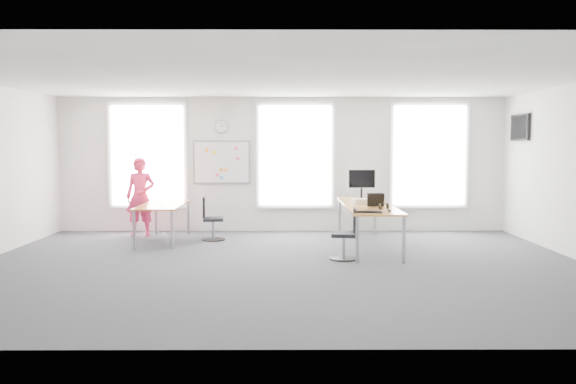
{
  "coord_description": "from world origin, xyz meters",
  "views": [
    {
      "loc": [
        0.07,
        -9.67,
        1.96
      ],
      "look_at": [
        0.12,
        1.2,
        1.1
      ],
      "focal_mm": 38.0,
      "sensor_mm": 36.0,
      "label": 1
    }
  ],
  "objects_px": {
    "desk_right": "(368,207)",
    "person": "(140,197)",
    "keyboard": "(369,212)",
    "headphones": "(383,206)",
    "chair_right": "(347,237)",
    "monitor": "(362,182)",
    "desk_left": "(163,207)",
    "chair_left": "(210,221)"
  },
  "relations": [
    {
      "from": "keyboard",
      "to": "headphones",
      "type": "height_order",
      "value": "headphones"
    },
    {
      "from": "chair_right",
      "to": "headphones",
      "type": "bearing_deg",
      "value": 135.91
    },
    {
      "from": "chair_right",
      "to": "chair_left",
      "type": "height_order",
      "value": "chair_left"
    },
    {
      "from": "desk_right",
      "to": "monitor",
      "type": "relative_size",
      "value": 5.39
    },
    {
      "from": "desk_right",
      "to": "chair_left",
      "type": "distance_m",
      "value": 3.22
    },
    {
      "from": "person",
      "to": "monitor",
      "type": "distance_m",
      "value": 4.69
    },
    {
      "from": "desk_left",
      "to": "chair_right",
      "type": "relative_size",
      "value": 2.33
    },
    {
      "from": "chair_right",
      "to": "keyboard",
      "type": "bearing_deg",
      "value": 85.82
    },
    {
      "from": "person",
      "to": "monitor",
      "type": "relative_size",
      "value": 2.71
    },
    {
      "from": "chair_left",
      "to": "headphones",
      "type": "height_order",
      "value": "headphones"
    },
    {
      "from": "chair_right",
      "to": "keyboard",
      "type": "xyz_separation_m",
      "value": [
        0.36,
        -0.07,
        0.43
      ]
    },
    {
      "from": "monitor",
      "to": "desk_right",
      "type": "bearing_deg",
      "value": -96.85
    },
    {
      "from": "chair_left",
      "to": "keyboard",
      "type": "bearing_deg",
      "value": -133.39
    },
    {
      "from": "headphones",
      "to": "monitor",
      "type": "distance_m",
      "value": 1.8
    },
    {
      "from": "desk_right",
      "to": "person",
      "type": "xyz_separation_m",
      "value": [
        -4.65,
        1.42,
        0.08
      ]
    },
    {
      "from": "desk_right",
      "to": "desk_left",
      "type": "height_order",
      "value": "desk_right"
    },
    {
      "from": "chair_left",
      "to": "headphones",
      "type": "xyz_separation_m",
      "value": [
        3.27,
        -1.54,
        0.46
      ]
    },
    {
      "from": "person",
      "to": "headphones",
      "type": "height_order",
      "value": "person"
    },
    {
      "from": "chair_left",
      "to": "monitor",
      "type": "height_order",
      "value": "monitor"
    },
    {
      "from": "chair_right",
      "to": "keyboard",
      "type": "height_order",
      "value": "chair_right"
    },
    {
      "from": "person",
      "to": "chair_right",
      "type": "bearing_deg",
      "value": -32.89
    },
    {
      "from": "desk_right",
      "to": "desk_left",
      "type": "distance_m",
      "value": 4.1
    },
    {
      "from": "chair_left",
      "to": "person",
      "type": "height_order",
      "value": "person"
    },
    {
      "from": "person",
      "to": "keyboard",
      "type": "height_order",
      "value": "person"
    },
    {
      "from": "chair_left",
      "to": "monitor",
      "type": "relative_size",
      "value": 1.45
    },
    {
      "from": "person",
      "to": "headphones",
      "type": "relative_size",
      "value": 9.66
    },
    {
      "from": "person",
      "to": "headphones",
      "type": "xyz_separation_m",
      "value": [
        4.83,
        -2.15,
        0.02
      ]
    },
    {
      "from": "monitor",
      "to": "chair_left",
      "type": "bearing_deg",
      "value": 177.9
    },
    {
      "from": "desk_right",
      "to": "chair_right",
      "type": "height_order",
      "value": "chair_right"
    },
    {
      "from": "person",
      "to": "monitor",
      "type": "xyz_separation_m",
      "value": [
        4.66,
        -0.39,
        0.34
      ]
    },
    {
      "from": "desk_right",
      "to": "chair_right",
      "type": "xyz_separation_m",
      "value": [
        -0.52,
        -1.29,
        -0.37
      ]
    },
    {
      "from": "desk_right",
      "to": "person",
      "type": "distance_m",
      "value": 4.86
    },
    {
      "from": "desk_left",
      "to": "person",
      "type": "relative_size",
      "value": 1.23
    },
    {
      "from": "headphones",
      "to": "desk_left",
      "type": "bearing_deg",
      "value": 173.26
    },
    {
      "from": "chair_right",
      "to": "monitor",
      "type": "xyz_separation_m",
      "value": [
        0.54,
        2.32,
        0.79
      ]
    },
    {
      "from": "headphones",
      "to": "chair_right",
      "type": "bearing_deg",
      "value": -129.08
    },
    {
      "from": "chair_right",
      "to": "monitor",
      "type": "bearing_deg",
      "value": 174.39
    },
    {
      "from": "headphones",
      "to": "monitor",
      "type": "relative_size",
      "value": 0.28
    },
    {
      "from": "headphones",
      "to": "person",
      "type": "bearing_deg",
      "value": 168.44
    },
    {
      "from": "desk_left",
      "to": "chair_left",
      "type": "relative_size",
      "value": 2.3
    },
    {
      "from": "keyboard",
      "to": "monitor",
      "type": "height_order",
      "value": "monitor"
    },
    {
      "from": "person",
      "to": "monitor",
      "type": "bearing_deg",
      "value": -4.39
    }
  ]
}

